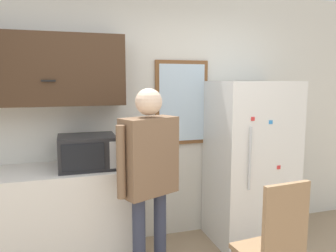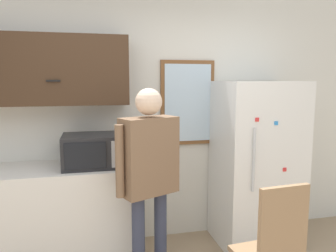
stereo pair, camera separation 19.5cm
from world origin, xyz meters
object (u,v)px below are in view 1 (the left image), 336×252
microwave (87,152)px  refrigerator (250,162)px  person (149,166)px  chair (275,243)px

microwave → refrigerator: 1.71m
person → refrigerator: (1.22, 0.43, -0.16)m
person → chair: 1.14m
person → chair: size_ratio=1.63×
microwave → person: size_ratio=0.30×
chair → person: bearing=-44.2°
microwave → refrigerator: size_ratio=0.29×
refrigerator → chair: refrigerator is taller
chair → refrigerator: bearing=-116.6°
microwave → chair: bearing=-40.5°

